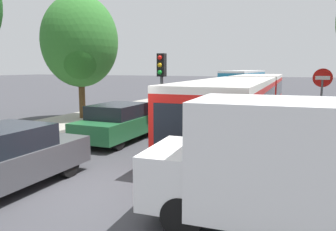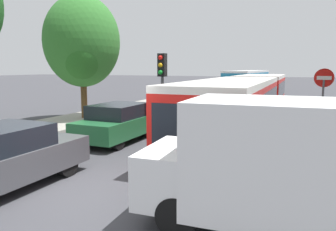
# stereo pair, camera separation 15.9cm
# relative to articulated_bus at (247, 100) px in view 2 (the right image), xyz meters

# --- Properties ---
(ground_plane) EXTENTS (200.00, 200.00, 0.00)m
(ground_plane) POSITION_rel_articulated_bus_xyz_m (-2.01, -9.17, -1.39)
(ground_plane) COLOR #3D3D42
(kerb_strip_left) EXTENTS (3.20, 40.99, 0.14)m
(kerb_strip_left) POSITION_rel_articulated_bus_xyz_m (-8.76, 6.33, -1.32)
(kerb_strip_left) COLOR #9E998E
(kerb_strip_left) RESTS_ON ground
(articulated_bus) EXTENTS (2.88, 16.29, 2.41)m
(articulated_bus) POSITION_rel_articulated_bus_xyz_m (0.00, 0.00, 0.00)
(articulated_bus) COLOR red
(articulated_bus) RESTS_ON ground
(city_bus_rear) EXTENTS (3.08, 11.80, 2.52)m
(city_bus_rear) POSITION_rel_articulated_bus_xyz_m (-3.97, 21.83, 0.07)
(city_bus_rear) COLOR teal
(city_bus_rear) RESTS_ON ground
(queued_car_green) EXTENTS (1.79, 4.19, 1.45)m
(queued_car_green) POSITION_rel_articulated_bus_xyz_m (-4.11, -4.39, -0.65)
(queued_car_green) COLOR #236638
(queued_car_green) RESTS_ON ground
(queued_car_red) EXTENTS (1.68, 3.95, 1.37)m
(queued_car_red) POSITION_rel_articulated_bus_xyz_m (-3.87, 1.76, -0.70)
(queued_car_red) COLOR #B21E19
(queued_car_red) RESTS_ON ground
(queued_car_tan) EXTENTS (1.79, 4.20, 1.46)m
(queued_car_tan) POSITION_rel_articulated_bus_xyz_m (-3.83, 8.14, -0.65)
(queued_car_tan) COLOR tan
(queued_car_tan) RESTS_ON ground
(white_van) EXTENTS (5.11, 2.26, 2.31)m
(white_van) POSITION_rel_articulated_bus_xyz_m (2.57, -9.40, -0.15)
(white_van) COLOR white
(white_van) RESTS_ON ground
(traffic_light) EXTENTS (0.34, 0.37, 3.40)m
(traffic_light) POSITION_rel_articulated_bus_xyz_m (-2.74, -3.40, 1.11)
(traffic_light) COLOR #56595E
(traffic_light) RESTS_ON ground
(no_entry_sign) EXTENTS (0.70, 0.08, 2.82)m
(no_entry_sign) POSITION_rel_articulated_bus_xyz_m (3.10, -1.59, 0.49)
(no_entry_sign) COLOR #56595E
(no_entry_sign) RESTS_ON ground
(tree_left_mid) EXTENTS (4.01, 4.01, 6.65)m
(tree_left_mid) POSITION_rel_articulated_bus_xyz_m (-8.54, -0.93, 2.71)
(tree_left_mid) COLOR #51381E
(tree_left_mid) RESTS_ON ground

